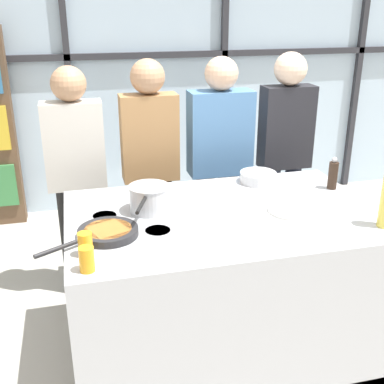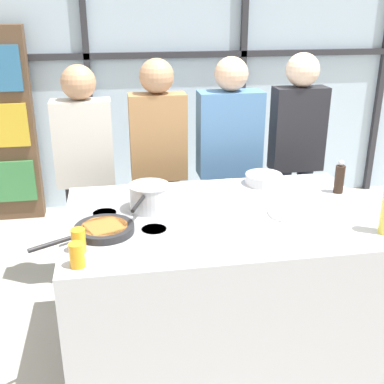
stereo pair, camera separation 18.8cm
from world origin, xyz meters
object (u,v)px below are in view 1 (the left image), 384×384
at_px(spectator_center_left, 150,161).
at_px(white_plate, 293,210).
at_px(spectator_center_right, 220,159).
at_px(spectator_far_left, 76,170).
at_px(mixing_bowl, 258,177).
at_px(pepper_grinder, 333,174).
at_px(saucepan, 149,198).
at_px(juice_glass_far, 85,244).
at_px(spectator_far_right, 285,148).
at_px(frying_pan, 107,232).
at_px(juice_glass_near, 87,259).

relative_size(spectator_center_left, white_plate, 6.08).
relative_size(spectator_center_left, spectator_center_right, 1.00).
height_order(spectator_far_left, mixing_bowl, spectator_far_left).
bearing_deg(pepper_grinder, saucepan, -176.47).
height_order(mixing_bowl, juice_glass_far, juice_glass_far).
bearing_deg(mixing_bowl, spectator_center_right, 101.90).
bearing_deg(spectator_far_right, saucepan, 34.23).
xyz_separation_m(spectator_far_right, pepper_grinder, (-0.00, -0.72, 0.04)).
distance_m(spectator_far_left, frying_pan, 1.05).
bearing_deg(spectator_center_right, pepper_grinder, 125.30).
height_order(pepper_grinder, juice_glass_near, pepper_grinder).
bearing_deg(juice_glass_near, pepper_grinder, 22.81).
distance_m(saucepan, juice_glass_far, 0.56).
bearing_deg(pepper_grinder, white_plate, -145.45).
bearing_deg(spectator_center_right, juice_glass_far, 50.28).
relative_size(spectator_center_right, saucepan, 4.16).
bearing_deg(frying_pan, white_plate, 3.12).
xyz_separation_m(spectator_center_right, frying_pan, (-0.90, -1.04, 0.01)).
relative_size(saucepan, pepper_grinder, 1.96).
distance_m(spectator_far_left, mixing_bowl, 1.24).
xyz_separation_m(spectator_center_left, spectator_far_right, (1.03, -0.00, 0.02)).
relative_size(pepper_grinder, juice_glass_far, 1.81).
height_order(spectator_center_left, mixing_bowl, spectator_center_left).
distance_m(spectator_far_right, juice_glass_far, 1.95).
relative_size(saucepan, juice_glass_far, 3.56).
xyz_separation_m(spectator_center_right, juice_glass_far, (-1.01, -1.22, 0.04)).
height_order(saucepan, mixing_bowl, saucepan).
bearing_deg(white_plate, mixing_bowl, 91.84).
distance_m(mixing_bowl, pepper_grinder, 0.46).
distance_m(saucepan, white_plate, 0.80).
relative_size(spectator_far_right, frying_pan, 3.41).
xyz_separation_m(spectator_far_left, spectator_far_right, (1.54, 0.00, 0.04)).
distance_m(spectator_far_right, frying_pan, 1.76).
distance_m(white_plate, juice_glass_far, 1.16).
distance_m(spectator_center_right, white_plate, 0.99).
relative_size(spectator_center_left, juice_glass_far, 14.80).
xyz_separation_m(spectator_far_right, white_plate, (-0.39, -0.99, -0.05)).
bearing_deg(frying_pan, juice_glass_near, -108.88).
height_order(spectator_center_right, mixing_bowl, spectator_center_right).
bearing_deg(mixing_bowl, saucepan, -158.96).
xyz_separation_m(frying_pan, saucepan, (0.26, 0.25, 0.06)).
bearing_deg(white_plate, saucepan, 165.73).
distance_m(pepper_grinder, juice_glass_far, 1.60).
distance_m(spectator_far_left, juice_glass_far, 1.22).
distance_m(white_plate, pepper_grinder, 0.48).
distance_m(mixing_bowl, juice_glass_far, 1.33).
height_order(spectator_center_left, white_plate, spectator_center_left).
relative_size(frying_pan, juice_glass_near, 4.39).
relative_size(spectator_far_right, mixing_bowl, 7.25).
bearing_deg(spectator_far_left, frying_pan, 96.72).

